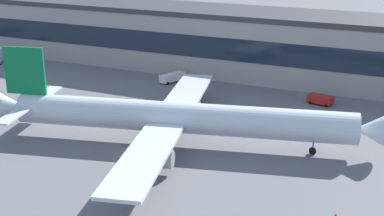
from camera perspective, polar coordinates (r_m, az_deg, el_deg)
name	(u,v)px	position (r m, az deg, el deg)	size (l,w,h in m)	color
ground_plane	(137,153)	(83.59, -5.89, -4.82)	(600.00, 600.00, 0.00)	slate
terminal_building	(247,43)	(126.28, 5.90, 6.99)	(196.54, 18.23, 15.08)	#9E9993
airliner	(176,117)	(84.81, -1.75, -1.02)	(62.03, 53.94, 15.04)	silver
belt_loader	(172,77)	(120.26, -2.16, 3.32)	(4.19, 6.69, 1.95)	white
pushback_tractor	(320,99)	(108.31, 13.61, 0.95)	(5.19, 3.42, 1.75)	red
traffic_cone_0	(336,215)	(68.05, 15.18, -11.03)	(0.50, 0.50, 0.62)	#F2590C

